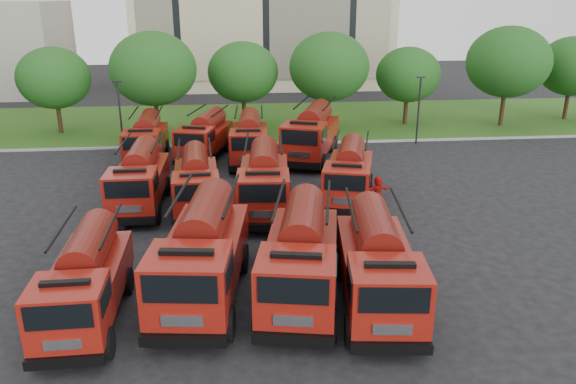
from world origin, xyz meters
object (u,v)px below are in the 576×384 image
fire_truck_3 (377,264)px  firefighter_2 (358,307)px  fire_truck_7 (349,173)px  firefighter_3 (402,323)px  fire_truck_8 (146,139)px  fire_truck_10 (249,139)px  fire_truck_1 (202,253)px  fire_truck_5 (196,182)px  firefighter_4 (122,230)px  firefighter_5 (377,205)px  fire_truck_0 (86,280)px  fire_truck_9 (205,136)px  firefighter_0 (316,334)px  fire_truck_6 (264,181)px  fire_truck_4 (140,178)px  firefighter_1 (280,345)px  fire_truck_11 (311,133)px  fire_truck_2 (301,256)px

fire_truck_3 → firefighter_2: size_ratio=4.07×
fire_truck_7 → firefighter_3: (-0.56, -12.41, -1.58)m
fire_truck_8 → fire_truck_10: bearing=-7.6°
fire_truck_1 → fire_truck_5: 9.32m
fire_truck_8 → fire_truck_10: (6.96, -0.83, 0.04)m
fire_truck_5 → firefighter_4: 4.62m
firefighter_4 → fire_truck_5: bearing=-116.8°
firefighter_2 → firefighter_5: firefighter_2 is taller
fire_truck_8 → firefighter_5: size_ratio=4.17×
fire_truck_7 → fire_truck_0: bearing=-121.2°
fire_truck_1 → firefighter_5: (8.98, 8.86, -1.82)m
fire_truck_10 → fire_truck_5: bearing=-107.0°
fire_truck_9 → firefighter_0: 22.70m
fire_truck_6 → fire_truck_7: 4.93m
firefighter_2 → fire_truck_3: bearing=-93.6°
fire_truck_5 → firefighter_5: size_ratio=4.13×
fire_truck_6 → firefighter_4: (-7.13, -1.83, -1.69)m
fire_truck_4 → firefighter_0: size_ratio=3.92×
firefighter_0 → fire_truck_9: bearing=93.7°
firefighter_2 → firefighter_4: 12.94m
fire_truck_9 → firefighter_3: fire_truck_9 is taller
fire_truck_0 → firefighter_4: bearing=91.3°
firefighter_1 → firefighter_0: bearing=26.0°
fire_truck_6 → firefighter_3: 12.10m
firefighter_0 → firefighter_5: bearing=58.8°
fire_truck_11 → firefighter_1: 22.11m
fire_truck_6 → firefighter_4: fire_truck_6 is taller
fire_truck_1 → fire_truck_4: 10.58m
fire_truck_11 → firefighter_4: fire_truck_11 is taller
fire_truck_0 → fire_truck_5: size_ratio=0.99×
fire_truck_2 → firefighter_4: (-7.99, 7.23, -1.73)m
fire_truck_8 → fire_truck_3: bearing=-61.9°
fire_truck_1 → firefighter_0: fire_truck_1 is taller
fire_truck_7 → firefighter_4: (-11.91, -3.02, -1.58)m
fire_truck_10 → firefighter_5: fire_truck_10 is taller
fire_truck_5 → fire_truck_7: bearing=-0.1°
fire_truck_10 → firefighter_4: (-6.67, -11.07, -1.60)m
fire_truck_5 → fire_truck_8: 10.15m
fire_truck_2 → fire_truck_5: size_ratio=1.16×
fire_truck_0 → fire_truck_4: bearing=87.8°
fire_truck_0 → firefighter_5: size_ratio=4.10×
fire_truck_3 → fire_truck_6: fire_truck_6 is taller
fire_truck_1 → fire_truck_7: size_ratio=1.13×
firefighter_1 → fire_truck_8: bearing=113.3°
fire_truck_6 → firefighter_5: (6.18, 0.25, -1.69)m
fire_truck_1 → firefighter_4: bearing=129.7°
firefighter_5 → firefighter_2: bearing=62.1°
fire_truck_3 → fire_truck_6: size_ratio=1.00×
fire_truck_6 → fire_truck_4: bearing=173.2°
fire_truck_3 → firefighter_1: size_ratio=5.05×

